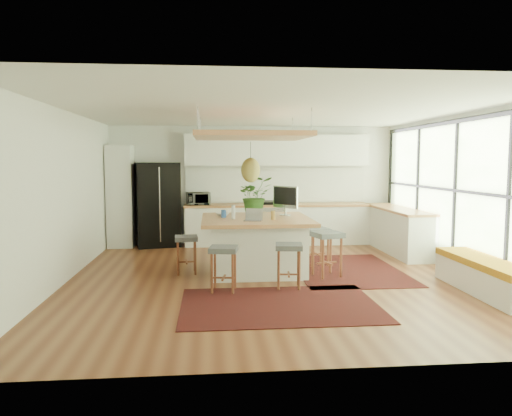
{
  "coord_description": "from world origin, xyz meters",
  "views": [
    {
      "loc": [
        -0.97,
        -7.67,
        1.9
      ],
      "look_at": [
        -0.2,
        0.5,
        1.1
      ],
      "focal_mm": 33.8,
      "sensor_mm": 36.0,
      "label": 1
    }
  ],
  "objects": [
    {
      "name": "floor",
      "position": [
        0.0,
        0.0,
        0.0
      ],
      "size": [
        7.0,
        7.0,
        0.0
      ],
      "primitive_type": "plane",
      "color": "#5D2D1A",
      "rests_on": "ground"
    },
    {
      "name": "ceiling",
      "position": [
        0.0,
        0.0,
        2.7
      ],
      "size": [
        7.0,
        7.0,
        0.0
      ],
      "primitive_type": "plane",
      "rotation": [
        3.14,
        0.0,
        0.0
      ],
      "color": "white",
      "rests_on": "ground"
    },
    {
      "name": "wall_back",
      "position": [
        0.0,
        3.5,
        1.35
      ],
      "size": [
        6.5,
        0.0,
        6.5
      ],
      "primitive_type": "plane",
      "rotation": [
        1.57,
        0.0,
        0.0
      ],
      "color": "white",
      "rests_on": "ground"
    },
    {
      "name": "wall_front",
      "position": [
        0.0,
        -3.5,
        1.35
      ],
      "size": [
        6.5,
        0.0,
        6.5
      ],
      "primitive_type": "plane",
      "rotation": [
        -1.57,
        0.0,
        0.0
      ],
      "color": "white",
      "rests_on": "ground"
    },
    {
      "name": "wall_left",
      "position": [
        -3.25,
        0.0,
        1.35
      ],
      "size": [
        0.0,
        7.0,
        7.0
      ],
      "primitive_type": "plane",
      "rotation": [
        1.57,
        0.0,
        1.57
      ],
      "color": "white",
      "rests_on": "ground"
    },
    {
      "name": "wall_right",
      "position": [
        3.25,
        0.0,
        1.35
      ],
      "size": [
        0.0,
        7.0,
        7.0
      ],
      "primitive_type": "plane",
      "rotation": [
        1.57,
        0.0,
        -1.57
      ],
      "color": "white",
      "rests_on": "ground"
    },
    {
      "name": "window_wall",
      "position": [
        3.22,
        0.0,
        1.4
      ],
      "size": [
        0.1,
        6.2,
        2.6
      ],
      "primitive_type": null,
      "color": "black",
      "rests_on": "wall_right"
    },
    {
      "name": "pantry",
      "position": [
        -2.95,
        3.18,
        1.12
      ],
      "size": [
        0.55,
        0.6,
        2.25
      ],
      "primitive_type": "cube",
      "color": "silver",
      "rests_on": "floor"
    },
    {
      "name": "back_counter_base",
      "position": [
        0.55,
        3.18,
        0.44
      ],
      "size": [
        4.2,
        0.6,
        0.88
      ],
      "primitive_type": "cube",
      "color": "silver",
      "rests_on": "floor"
    },
    {
      "name": "back_counter_top",
      "position": [
        0.55,
        3.18,
        0.9
      ],
      "size": [
        4.24,
        0.64,
        0.05
      ],
      "primitive_type": "cube",
      "color": "#A5633A",
      "rests_on": "back_counter_base"
    },
    {
      "name": "backsplash",
      "position": [
        0.55,
        3.48,
        1.35
      ],
      "size": [
        4.2,
        0.02,
        0.8
      ],
      "primitive_type": "cube",
      "color": "white",
      "rests_on": "wall_back"
    },
    {
      "name": "upper_cabinets",
      "position": [
        0.55,
        3.32,
        2.15
      ],
      "size": [
        4.2,
        0.34,
        0.7
      ],
      "primitive_type": "cube",
      "color": "silver",
      "rests_on": "wall_back"
    },
    {
      "name": "range",
      "position": [
        0.3,
        3.18,
        0.5
      ],
      "size": [
        0.76,
        0.62,
        1.0
      ],
      "primitive_type": null,
      "color": "#A5A5AA",
      "rests_on": "floor"
    },
    {
      "name": "right_counter_base",
      "position": [
        2.93,
        2.0,
        0.44
      ],
      "size": [
        0.6,
        2.5,
        0.88
      ],
      "primitive_type": "cube",
      "color": "silver",
      "rests_on": "floor"
    },
    {
      "name": "right_counter_top",
      "position": [
        2.93,
        2.0,
        0.9
      ],
      "size": [
        0.64,
        2.54,
        0.05
      ],
      "primitive_type": "cube",
      "color": "#A5633A",
      "rests_on": "right_counter_base"
    },
    {
      "name": "window_bench",
      "position": [
        2.95,
        -1.2,
        0.25
      ],
      "size": [
        0.52,
        2.0,
        0.5
      ],
      "primitive_type": null,
      "color": "silver",
      "rests_on": "floor"
    },
    {
      "name": "ceiling_panel",
      "position": [
        -0.3,
        0.4,
        2.05
      ],
      "size": [
        1.86,
        1.86,
        0.8
      ],
      "primitive_type": null,
      "color": "#A5633A",
      "rests_on": "ceiling"
    },
    {
      "name": "rug_near",
      "position": [
        -0.08,
        -1.52,
        0.01
      ],
      "size": [
        2.6,
        1.8,
        0.01
      ],
      "primitive_type": "cube",
      "color": "black",
      "rests_on": "floor"
    },
    {
      "name": "rug_right",
      "position": [
        1.39,
        0.43,
        0.01
      ],
      "size": [
        1.8,
        2.6,
        0.01
      ],
      "primitive_type": "cube",
      "color": "black",
      "rests_on": "floor"
    },
    {
      "name": "fridge",
      "position": [
        -2.15,
        3.19,
        0.93
      ],
      "size": [
        1.07,
        0.92,
        1.87
      ],
      "primitive_type": null,
      "rotation": [
        0.0,
        0.0,
        0.23
      ],
      "color": "black",
      "rests_on": "floor"
    },
    {
      "name": "island",
      "position": [
        -0.2,
        0.51,
        0.47
      ],
      "size": [
        1.85,
        1.85,
        0.93
      ],
      "primitive_type": null,
      "color": "#A5633A",
      "rests_on": "floor"
    },
    {
      "name": "stool_near_left",
      "position": [
        -0.79,
        -0.77,
        0.35
      ],
      "size": [
        0.45,
        0.45,
        0.67
      ],
      "primitive_type": null,
      "rotation": [
        0.0,
        0.0,
        -0.16
      ],
      "color": "#484C50",
      "rests_on": "floor"
    },
    {
      "name": "stool_near_right",
      "position": [
        0.18,
        -0.65,
        0.35
      ],
      "size": [
        0.45,
        0.45,
        0.67
      ],
      "primitive_type": null,
      "rotation": [
        0.0,
        0.0,
        -0.14
      ],
      "color": "#484C50",
      "rests_on": "floor"
    },
    {
      "name": "stool_right_front",
      "position": [
        0.93,
        0.0,
        0.35
      ],
      "size": [
        0.54,
        0.54,
        0.74
      ],
      "primitive_type": null,
      "rotation": [
        0.0,
        0.0,
        1.85
      ],
      "color": "#484C50",
      "rests_on": "floor"
    },
    {
      "name": "stool_right_back",
      "position": [
        0.95,
        0.86,
        0.35
      ],
      "size": [
        0.47,
        0.47,
        0.69
      ],
      "primitive_type": null,
      "rotation": [
        0.0,
        0.0,
        1.76
      ],
      "color": "#484C50",
      "rests_on": "floor"
    },
    {
      "name": "stool_left_side",
      "position": [
        -1.39,
        0.45,
        0.35
      ],
      "size": [
        0.4,
        0.4,
        0.64
      ],
      "primitive_type": null,
      "rotation": [
        0.0,
        0.0,
        -1.5
      ],
      "color": "#484C50",
      "rests_on": "floor"
    },
    {
      "name": "laptop",
      "position": [
        -0.29,
        0.07,
        1.05
      ],
      "size": [
        0.36,
        0.37,
        0.21
      ],
      "primitive_type": null,
      "rotation": [
        0.0,
        0.0,
        -0.3
      ],
      "color": "#A5A5AA",
      "rests_on": "island"
    },
    {
      "name": "monitor",
      "position": [
        0.36,
        0.8,
        1.19
      ],
      "size": [
        0.52,
        0.58,
        0.54
      ],
      "primitive_type": null,
      "rotation": [
        0.0,
        0.0,
        -0.89
      ],
      "color": "#A5A5AA",
      "rests_on": "island"
    },
    {
      "name": "microwave",
      "position": [
        -1.25,
        3.17,
        1.1
      ],
      "size": [
        0.54,
        0.36,
        0.34
      ],
      "primitive_type": "imported",
      "rotation": [
        0.0,
        0.0,
        0.17
      ],
      "color": "#A5A5AA",
      "rests_on": "back_counter_top"
    },
    {
      "name": "island_plant",
      "position": [
        -0.17,
        1.03,
        1.2
      ],
      "size": [
        0.76,
        0.81,
        0.54
      ],
      "primitive_type": "imported",
      "rotation": [
        0.0,
        0.0,
        0.23
      ],
      "color": "#1E4C19",
      "rests_on": "island"
    },
    {
      "name": "island_bowl",
      "position": [
        -0.76,
        0.84,
        0.96
      ],
      "size": [
        0.29,
        0.29,
        0.06
      ],
      "primitive_type": "imported",
      "rotation": [
        0.0,
        0.0,
        -0.26
      ],
      "color": "white",
      "rests_on": "island"
    },
    {
      "name": "island_bottle_0",
      "position": [
        -0.75,
        0.61,
        1.03
      ],
      "size": [
        0.07,
        0.07,
        0.19
      ],
      "primitive_type": "cylinder",
      "color": "#2C58B2",
      "rests_on": "island"
    },
    {
      "name": "island_bottle_1",
      "position": [
        -0.6,
        0.36,
        1.03
      ],
      "size": [
        0.07,
        0.07,
        0.19
      ],
      "primitive_type": "cylinder",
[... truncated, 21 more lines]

